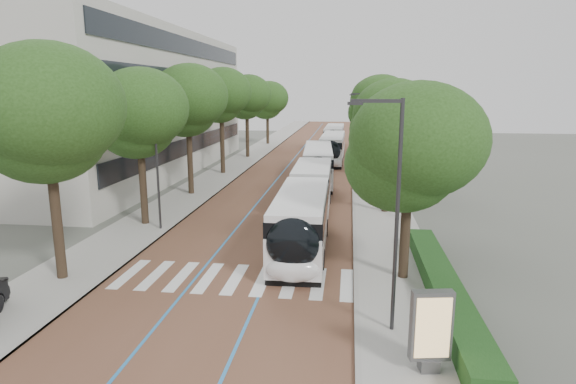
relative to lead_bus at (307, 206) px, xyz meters
name	(u,v)px	position (x,y,z in m)	size (l,w,h in m)	color
ground	(225,288)	(-2.73, -8.77, -1.63)	(160.00, 160.00, 0.00)	#51544C
road	(307,158)	(-2.73, 31.23, -1.62)	(11.00, 140.00, 0.02)	brown
sidewalk_left	(248,157)	(-10.23, 31.23, -1.57)	(4.00, 140.00, 0.12)	#999791
sidewalk_right	(368,159)	(4.77, 31.23, -1.57)	(4.00, 140.00, 0.12)	#999791
kerb_left	(263,157)	(-8.33, 31.23, -1.57)	(0.20, 140.00, 0.14)	gray
kerb_right	(353,159)	(2.87, 31.23, -1.57)	(0.20, 140.00, 0.14)	gray
zebra_crossing	(235,279)	(-2.53, -7.77, -1.60)	(10.55, 3.60, 0.01)	silver
lane_line_left	(294,158)	(-4.33, 31.23, -1.60)	(0.12, 126.00, 0.01)	#2470B5
lane_line_right	(320,159)	(-1.13, 31.23, -1.60)	(0.12, 126.00, 0.01)	#2470B5
office_building	(106,103)	(-22.20, 19.23, 5.37)	(18.11, 40.00, 14.00)	#A6A39A
hedge	(444,288)	(6.37, -8.77, -1.11)	(1.20, 14.00, 0.80)	#183E15
streetlight_near	(392,199)	(3.89, -11.77, 3.19)	(1.82, 0.20, 8.00)	#2E2D30
streetlight_far	(367,133)	(3.89, 13.23, 3.19)	(1.82, 0.20, 8.00)	#2E2D30
lamp_post_left	(157,163)	(-8.83, -0.77, 2.49)	(0.14, 0.14, 8.00)	#2E2D30
trees_left	(211,104)	(-10.23, 15.72, 5.40)	(6.19, 61.09, 9.93)	black
trees_right	(381,114)	(4.97, 12.93, 4.74)	(5.83, 47.67, 9.29)	black
lead_bus	(307,206)	(0.00, 0.00, 0.00)	(2.87, 18.44, 3.20)	black
bus_queued_0	(318,165)	(-0.37, 15.77, 0.00)	(3.26, 12.53, 3.20)	silver
bus_queued_1	(332,149)	(0.47, 28.46, 0.00)	(2.67, 12.43, 3.20)	silver
bus_queued_2	(334,137)	(0.21, 42.00, 0.00)	(2.64, 12.42, 3.20)	silver
ad_panel	(431,329)	(4.95, -14.22, -0.17)	(1.26, 0.56, 2.54)	#59595B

